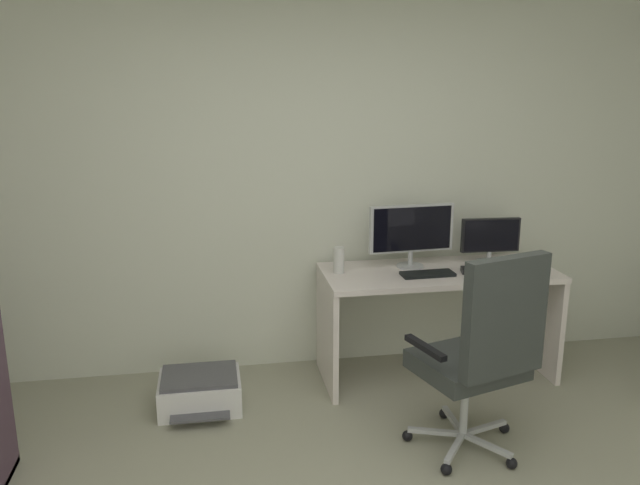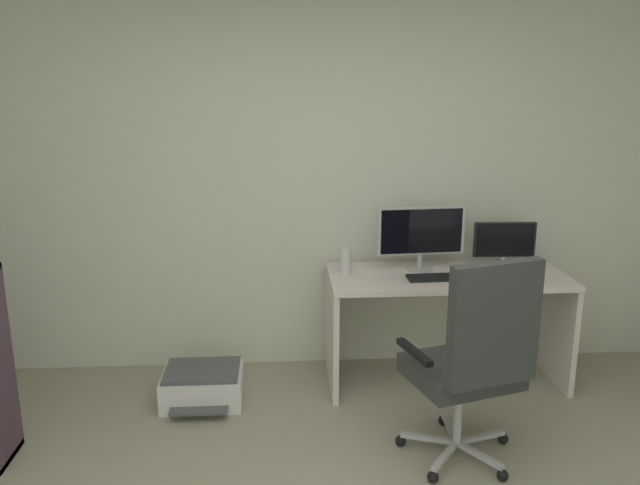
# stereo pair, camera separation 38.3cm
# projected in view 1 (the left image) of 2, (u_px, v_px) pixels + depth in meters

# --- Properties ---
(wall_back) EXTENTS (5.45, 0.10, 2.67)m
(wall_back) POSITION_uv_depth(u_px,v_px,m) (304.00, 175.00, 4.31)
(wall_back) COLOR silver
(wall_back) RESTS_ON ground
(desk) EXTENTS (1.53, 0.64, 0.74)m
(desk) POSITION_uv_depth(u_px,v_px,m) (437.00, 298.00, 4.25)
(desk) COLOR silver
(desk) RESTS_ON ground
(monitor_main) EXTENTS (0.58, 0.18, 0.42)m
(monitor_main) POSITION_uv_depth(u_px,v_px,m) (411.00, 231.00, 4.22)
(monitor_main) COLOR #B2B5B7
(monitor_main) RESTS_ON desk
(monitor_secondary) EXTENTS (0.40, 0.18, 0.31)m
(monitor_secondary) POSITION_uv_depth(u_px,v_px,m) (490.00, 238.00, 4.33)
(monitor_secondary) COLOR #B2B5B7
(monitor_secondary) RESTS_ON desk
(keyboard) EXTENTS (0.34, 0.14, 0.02)m
(keyboard) POSITION_uv_depth(u_px,v_px,m) (428.00, 274.00, 4.09)
(keyboard) COLOR black
(keyboard) RESTS_ON desk
(computer_mouse) EXTENTS (0.08, 0.11, 0.03)m
(computer_mouse) POSITION_uv_depth(u_px,v_px,m) (466.00, 270.00, 4.14)
(computer_mouse) COLOR black
(computer_mouse) RESTS_ON desk
(desktop_speaker) EXTENTS (0.07, 0.07, 0.17)m
(desktop_speaker) POSITION_uv_depth(u_px,v_px,m) (339.00, 260.00, 4.13)
(desktop_speaker) COLOR silver
(desktop_speaker) RESTS_ON desk
(office_chair) EXTENTS (0.66, 0.68, 1.14)m
(office_chair) POSITION_uv_depth(u_px,v_px,m) (482.00, 349.00, 3.28)
(office_chair) COLOR #B7BABC
(office_chair) RESTS_ON ground
(printer) EXTENTS (0.49, 0.47, 0.22)m
(printer) POSITION_uv_depth(u_px,v_px,m) (200.00, 391.00, 3.93)
(printer) COLOR silver
(printer) RESTS_ON ground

